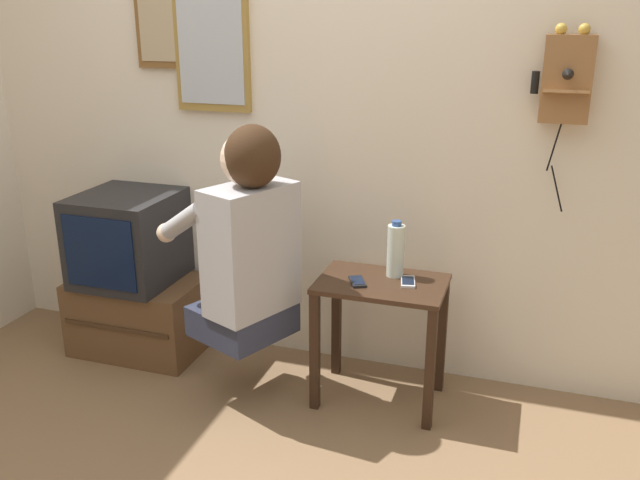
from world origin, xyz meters
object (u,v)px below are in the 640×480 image
object	(u,v)px
wall_phone_antique	(567,78)
wall_mirror	(211,32)
cell_phone_spare	(408,282)
water_bottle	(396,250)
framed_picture	(166,17)
cell_phone_held	(357,281)
television	(129,237)
person	(247,238)

from	to	relation	value
wall_phone_antique	wall_mirror	xyz separation A→B (m)	(-1.60, 0.04, 0.16)
cell_phone_spare	water_bottle	xyz separation A→B (m)	(-0.07, 0.07, 0.12)
framed_picture	cell_phone_held	size ratio (longest dim) A/B	3.47
television	water_bottle	bearing A→B (deg)	-0.27
water_bottle	wall_mirror	bearing A→B (deg)	166.97
person	cell_phone_spare	distance (m)	0.72
water_bottle	cell_phone_held	bearing A→B (deg)	-135.91
television	cell_phone_spare	distance (m)	1.45
framed_picture	cell_phone_held	bearing A→B (deg)	-18.61
television	cell_phone_held	xyz separation A→B (m)	(1.24, -0.14, -0.03)
framed_picture	cell_phone_spare	xyz separation A→B (m)	(1.28, -0.29, -1.09)
framed_picture	water_bottle	bearing A→B (deg)	-10.66
cell_phone_held	cell_phone_spare	xyz separation A→B (m)	(0.21, 0.07, 0.00)
television	wall_mirror	bearing A→B (deg)	28.11
framed_picture	wall_mirror	bearing A→B (deg)	-0.75
person	wall_phone_antique	xyz separation A→B (m)	(1.23, 0.44, 0.67)
framed_picture	water_bottle	xyz separation A→B (m)	(1.21, -0.23, -0.97)
wall_phone_antique	television	bearing A→B (deg)	-174.98
framed_picture	television	bearing A→B (deg)	-127.34
wall_mirror	water_bottle	xyz separation A→B (m)	(0.97, -0.22, -0.91)
framed_picture	water_bottle	world-z (taller)	framed_picture
wall_phone_antique	wall_mirror	size ratio (longest dim) A/B	1.04
cell_phone_spare	water_bottle	size ratio (longest dim) A/B	0.52
television	cell_phone_spare	size ratio (longest dim) A/B	3.83
framed_picture	cell_phone_spare	size ratio (longest dim) A/B	3.57
wall_mirror	wall_phone_antique	bearing A→B (deg)	-1.46
wall_phone_antique	framed_picture	xyz separation A→B (m)	(-1.84, 0.04, 0.23)
person	water_bottle	distance (m)	0.66
person	framed_picture	distance (m)	1.19
wall_mirror	water_bottle	size ratio (longest dim) A/B	2.86
person	television	world-z (taller)	person
wall_phone_antique	framed_picture	distance (m)	1.86
person	cell_phone_held	world-z (taller)	person
television	framed_picture	distance (m)	1.10
wall_mirror	cell_phone_spare	world-z (taller)	wall_mirror
person	wall_phone_antique	distance (m)	1.47
person	cell_phone_spare	xyz separation A→B (m)	(0.67, 0.19, -0.19)
wall_phone_antique	framed_picture	world-z (taller)	framed_picture
person	wall_phone_antique	world-z (taller)	wall_phone_antique
framed_picture	cell_phone_spare	bearing A→B (deg)	-12.92
person	water_bottle	bearing A→B (deg)	-43.13
television	cell_phone_held	size ratio (longest dim) A/B	3.73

